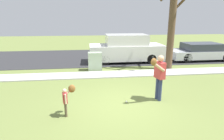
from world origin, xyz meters
name	(u,v)px	position (x,y,z in m)	size (l,w,h in m)	color
ground_plane	(111,75)	(0.00, 3.50, 0.00)	(48.00, 48.00, 0.00)	olive
sidewalk_strip	(110,74)	(0.00, 3.60, 0.03)	(36.00, 1.20, 0.06)	#B2B2AD
road_surface	(103,56)	(0.00, 8.60, 0.01)	(36.00, 6.80, 0.02)	#2D2D30
person_adult	(159,73)	(1.38, 0.16, 1.05)	(0.66, 0.75, 1.70)	navy
person_child	(67,96)	(-1.81, -0.58, 0.64)	(0.41, 0.44, 0.97)	brown
baseball	(126,102)	(0.18, 0.07, 0.04)	(0.07, 0.07, 0.07)	white
utility_cabinet	(95,61)	(-0.79, 4.64, 0.53)	(0.78, 0.53, 1.06)	#9EB293
street_tree_near	(173,16)	(3.61, 4.40, 3.10)	(1.85, 1.89, 5.87)	brown
parked_van_white	(126,49)	(1.44, 6.61, 0.90)	(5.00, 1.95, 1.88)	silver
parked_sedan_silver	(201,52)	(6.91, 6.46, 0.62)	(4.60, 1.80, 1.23)	silver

